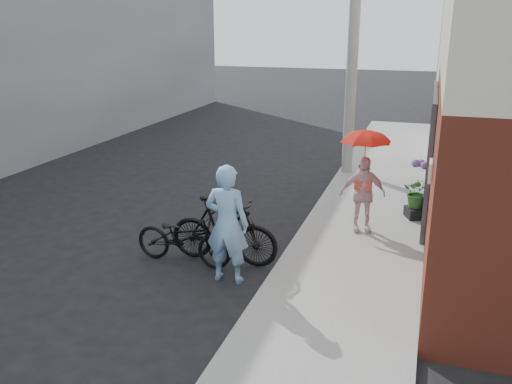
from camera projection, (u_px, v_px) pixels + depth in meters
The scene contains 11 objects.
ground at pixel (229, 260), 9.36m from camera, with size 80.00×80.00×0.00m, color black.
sidewalk at pixel (366, 230), 10.55m from camera, with size 2.20×24.00×0.12m, color gray.
curb at pixel (308, 224), 10.89m from camera, with size 0.12×24.00×0.12m, color #9E9E99.
utility_pole at pixel (353, 40), 13.43m from camera, with size 0.28×0.28×7.00m, color #9E9E99.
officer at pixel (227, 224), 8.37m from camera, with size 0.70×0.46×1.91m, color #7DB5DF.
bike_left at pixel (183, 238), 9.14m from camera, with size 0.61×1.75×0.92m, color black.
bike_right at pixel (224, 231), 9.14m from camera, with size 0.54×1.91×1.15m, color black.
kimono_woman at pixel (362, 194), 10.16m from camera, with size 0.85×0.36×1.46m, color beige.
parasol at pixel (366, 136), 9.83m from camera, with size 0.89×0.89×0.78m, color red.
planter at pixel (416, 213), 11.03m from camera, with size 0.40×0.40×0.21m, color black.
potted_plant at pixel (418, 193), 10.90m from camera, with size 0.59×0.51×0.65m, color #305D25.
Camera 1 is at (3.08, -8.02, 3.95)m, focal length 38.00 mm.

